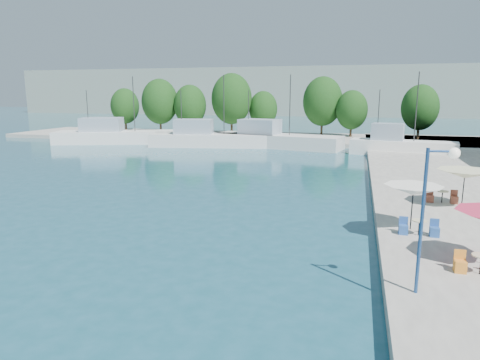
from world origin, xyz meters
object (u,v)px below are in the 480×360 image
(trawler_01, at_px, (119,136))
(umbrella_white, at_px, (413,190))
(trawler_03, at_px, (274,140))
(trawler_04, at_px, (400,147))
(trawler_02, at_px, (209,139))
(street_lamp, at_px, (434,194))
(umbrella_cream, at_px, (465,174))

(trawler_01, bearing_deg, umbrella_white, -62.14)
(trawler_03, xyz_separation_m, trawler_04, (16.11, -3.82, 0.00))
(trawler_04, bearing_deg, trawler_02, -175.46)
(trawler_03, height_order, umbrella_white, trawler_03)
(street_lamp, bearing_deg, umbrella_cream, 67.86)
(trawler_02, xyz_separation_m, street_lamp, (22.69, -41.85, 3.02))
(trawler_02, height_order, trawler_04, same)
(trawler_03, distance_m, street_lamp, 45.66)
(trawler_01, height_order, umbrella_white, trawler_01)
(trawler_04, height_order, umbrella_white, trawler_04)
(trawler_03, height_order, trawler_04, same)
(trawler_02, xyz_separation_m, umbrella_cream, (26.42, -29.09, 1.57))
(umbrella_white, bearing_deg, street_lamp, -92.17)
(trawler_01, height_order, umbrella_cream, trawler_01)
(trawler_03, bearing_deg, trawler_04, -1.36)
(umbrella_white, bearing_deg, trawler_03, 111.21)
(umbrella_white, bearing_deg, trawler_04, 86.22)
(trawler_04, bearing_deg, street_lamp, -83.89)
(trawler_03, bearing_deg, trawler_01, -165.19)
(trawler_02, distance_m, street_lamp, 47.70)
(trawler_01, xyz_separation_m, street_lamp, (37.19, -42.28, 3.02))
(trawler_01, distance_m, trawler_03, 23.51)
(trawler_01, distance_m, trawler_04, 39.69)
(trawler_03, bearing_deg, umbrella_cream, -48.43)
(trawler_03, height_order, street_lamp, trawler_03)
(trawler_03, bearing_deg, street_lamp, -60.53)
(trawler_02, relative_size, trawler_04, 1.42)
(umbrella_cream, bearing_deg, trawler_04, 92.80)
(trawler_01, bearing_deg, trawler_04, -23.03)
(trawler_01, xyz_separation_m, trawler_03, (23.48, 1.17, 0.00))
(trawler_04, relative_size, umbrella_cream, 3.91)
(trawler_04, distance_m, street_lamp, 39.82)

